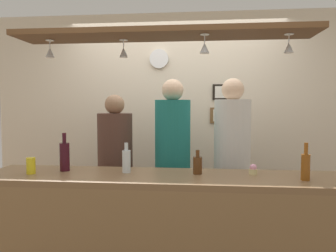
{
  "coord_description": "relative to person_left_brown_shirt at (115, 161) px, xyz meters",
  "views": [
    {
      "loc": [
        0.27,
        -2.63,
        1.52
      ],
      "look_at": [
        0.0,
        0.1,
        1.34
      ],
      "focal_mm": 33.63,
      "sensor_mm": 36.0,
      "label": 1
    }
  ],
  "objects": [
    {
      "name": "bottle_soda_clear",
      "position": [
        0.27,
        -0.66,
        0.12
      ],
      "size": [
        0.06,
        0.06,
        0.23
      ],
      "color": "silver",
      "rests_on": "bar_counter"
    },
    {
      "name": "bottle_beer_amber_tall",
      "position": [
        1.55,
        -0.78,
        0.13
      ],
      "size": [
        0.06,
        0.06,
        0.26
      ],
      "color": "brown",
      "rests_on": "bar_counter"
    },
    {
      "name": "hanging_wineglass_left",
      "position": [
        0.24,
        -0.6,
        0.96
      ],
      "size": [
        0.07,
        0.07,
        0.13
      ],
      "color": "silver",
      "rests_on": "overhead_glass_rack"
    },
    {
      "name": "bar_counter",
      "position": [
        0.55,
        -0.87,
        -0.3
      ],
      "size": [
        2.7,
        0.55,
        1.01
      ],
      "color": "brown",
      "rests_on": "ground_plane"
    },
    {
      "name": "hanging_wineglass_center_left",
      "position": [
        0.85,
        -0.72,
        0.96
      ],
      "size": [
        0.07,
        0.07,
        0.13
      ],
      "color": "silver",
      "rests_on": "overhead_glass_rack"
    },
    {
      "name": "bottle_beer_brown_stubby",
      "position": [
        0.81,
        -0.65,
        0.1
      ],
      "size": [
        0.07,
        0.07,
        0.18
      ],
      "color": "#512D14",
      "rests_on": "bar_counter"
    },
    {
      "name": "wall_clock",
      "position": [
        0.35,
        0.69,
        1.09
      ],
      "size": [
        0.22,
        0.03,
        0.22
      ],
      "primitive_type": "cylinder",
      "rotation": [
        1.57,
        0.0,
        0.0
      ],
      "color": "white",
      "rests_on": "back_wall"
    },
    {
      "name": "person_middle_teal_shirt",
      "position": [
        0.57,
        0.0,
        0.09
      ],
      "size": [
        0.34,
        0.34,
        1.77
      ],
      "color": "#2D334C",
      "rests_on": "ground_plane"
    },
    {
      "name": "drink_can",
      "position": [
        -0.44,
        -0.77,
        0.09
      ],
      "size": [
        0.07,
        0.07,
        0.12
      ],
      "primitive_type": "cylinder",
      "color": "yellow",
      "rests_on": "bar_counter"
    },
    {
      "name": "cupcake",
      "position": [
        1.22,
        -0.63,
        0.07
      ],
      "size": [
        0.06,
        0.06,
        0.08
      ],
      "color": "beige",
      "rests_on": "bar_counter"
    },
    {
      "name": "person_right_white_patterned_shirt",
      "position": [
        1.13,
        0.0,
        0.1
      ],
      "size": [
        0.34,
        0.34,
        1.78
      ],
      "color": "#2D334C",
      "rests_on": "ground_plane"
    },
    {
      "name": "hanging_wineglass_far_left",
      "position": [
        -0.33,
        -0.64,
        0.96
      ],
      "size": [
        0.07,
        0.07,
        0.13
      ],
      "color": "silver",
      "rests_on": "overhead_glass_rack"
    },
    {
      "name": "back_wall",
      "position": [
        0.55,
        0.74,
        0.32
      ],
      "size": [
        4.4,
        0.06,
        2.6
      ],
      "primitive_type": "cube",
      "color": "beige",
      "rests_on": "ground_plane"
    },
    {
      "name": "picture_frame_upper_small",
      "position": [
        1.08,
        0.69,
        0.7
      ],
      "size": [
        0.22,
        0.02,
        0.18
      ],
      "color": "black",
      "rests_on": "back_wall"
    },
    {
      "name": "person_left_brown_shirt",
      "position": [
        0.0,
        0.0,
        0.0
      ],
      "size": [
        0.34,
        0.34,
        1.63
      ],
      "color": "#2D334C",
      "rests_on": "ground_plane"
    },
    {
      "name": "overhead_glass_rack",
      "position": [
        0.55,
        -0.66,
        1.07
      ],
      "size": [
        2.2,
        0.36,
        0.04
      ],
      "primitive_type": "cube",
      "color": "brown"
    },
    {
      "name": "picture_frame_lower_pair",
      "position": [
        1.1,
        0.69,
        0.43
      ],
      "size": [
        0.3,
        0.02,
        0.18
      ],
      "color": "brown",
      "rests_on": "back_wall"
    },
    {
      "name": "hanging_wineglass_center",
      "position": [
        1.44,
        -0.68,
        0.96
      ],
      "size": [
        0.07,
        0.07,
        0.13
      ],
      "color": "silver",
      "rests_on": "overhead_glass_rack"
    },
    {
      "name": "bottle_wine_dark_red",
      "position": [
        -0.23,
        -0.64,
        0.15
      ],
      "size": [
        0.08,
        0.08,
        0.3
      ],
      "color": "#380F19",
      "rests_on": "bar_counter"
    }
  ]
}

